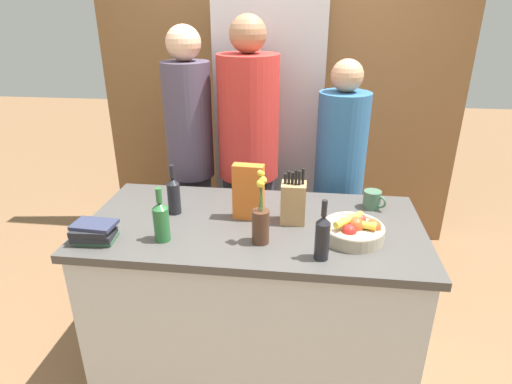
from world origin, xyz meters
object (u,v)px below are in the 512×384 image
object	(u,v)px
coffee_mug	(372,200)
book_stack	(94,232)
refrigerator	(271,130)
knife_block	(293,202)
person_in_blue	(249,152)
person_at_sink	(190,151)
person_in_red_tee	(339,175)
fruit_bowl	(354,230)
flower_vase	(261,221)
bottle_oil	(322,236)
cereal_box	(248,192)
bottle_wine	(174,195)
bottle_vinegar	(161,220)

from	to	relation	value
coffee_mug	book_stack	size ratio (longest dim) A/B	0.58
coffee_mug	refrigerator	bearing A→B (deg)	122.05
knife_block	person_in_blue	world-z (taller)	person_in_blue
refrigerator	person_at_sink	bearing A→B (deg)	-129.92
refrigerator	person_in_red_tee	xyz separation A→B (m)	(0.47, -0.58, -0.11)
fruit_bowl	person_at_sink	xyz separation A→B (m)	(-0.97, 0.77, 0.09)
flower_vase	coffee_mug	world-z (taller)	flower_vase
flower_vase	bottle_oil	size ratio (longest dim) A/B	1.29
person_in_red_tee	fruit_bowl	bearing A→B (deg)	-85.99
knife_block	refrigerator	bearing A→B (deg)	100.09
book_stack	cereal_box	bearing A→B (deg)	25.50
book_stack	person_in_blue	xyz separation A→B (m)	(0.58, 0.91, 0.10)
bottle_wine	person_in_blue	xyz separation A→B (m)	(0.30, 0.59, 0.04)
knife_block	person_at_sink	bearing A→B (deg)	136.69
coffee_mug	book_stack	bearing A→B (deg)	-158.42
fruit_bowl	book_stack	world-z (taller)	fruit_bowl
person_in_red_tee	knife_block	bearing A→B (deg)	-110.26
flower_vase	person_in_red_tee	distance (m)	0.94
refrigerator	person_in_red_tee	world-z (taller)	refrigerator
coffee_mug	cereal_box	bearing A→B (deg)	-162.77
fruit_bowl	bottle_vinegar	world-z (taller)	bottle_vinegar
cereal_box	book_stack	xyz separation A→B (m)	(-0.66, -0.31, -0.10)
refrigerator	cereal_box	distance (m)	1.19
person_in_blue	person_in_red_tee	distance (m)	0.58
person_in_red_tee	cereal_box	bearing A→B (deg)	-125.94
fruit_bowl	person_in_blue	world-z (taller)	person_in_blue
person_in_red_tee	bottle_wine	bearing A→B (deg)	-142.97
refrigerator	cereal_box	world-z (taller)	refrigerator
fruit_bowl	person_in_blue	bearing A→B (deg)	128.22
person_at_sink	person_in_red_tee	world-z (taller)	person_at_sink
bottle_vinegar	person_in_blue	world-z (taller)	person_in_blue
bottle_vinegar	person_at_sink	distance (m)	0.90
book_stack	refrigerator	bearing A→B (deg)	66.14
knife_block	book_stack	xyz separation A→B (m)	(-0.88, -0.30, -0.06)
flower_vase	book_stack	bearing A→B (deg)	-173.74
knife_block	flower_vase	size ratio (longest dim) A/B	0.81
person_in_blue	book_stack	bearing A→B (deg)	-114.98
cereal_box	book_stack	bearing A→B (deg)	-154.50
bottle_vinegar	bottle_wine	xyz separation A→B (m)	(-0.03, 0.28, 0.00)
cereal_box	knife_block	bearing A→B (deg)	-3.82
knife_block	bottle_wine	size ratio (longest dim) A/B	1.08
refrigerator	cereal_box	bearing A→B (deg)	-90.34
knife_block	coffee_mug	bearing A→B (deg)	27.23
coffee_mug	bottle_wine	size ratio (longest dim) A/B	0.44
refrigerator	flower_vase	bearing A→B (deg)	-86.79
knife_block	bottle_wine	bearing A→B (deg)	177.57
refrigerator	book_stack	distance (m)	1.65
coffee_mug	bottle_oil	xyz separation A→B (m)	(-0.27, -0.53, 0.06)
refrigerator	bottle_oil	bearing A→B (deg)	-77.14
bottle_vinegar	book_stack	bearing A→B (deg)	-170.70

